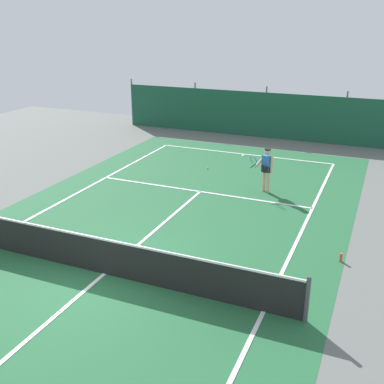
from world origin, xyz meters
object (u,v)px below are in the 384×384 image
object	(u,v)px
tennis_net	(103,256)
tennis_player	(266,167)
tennis_ball_near_player	(208,168)
water_bottle	(341,257)

from	to	relation	value
tennis_net	tennis_player	size ratio (longest dim) A/B	6.17
tennis_ball_near_player	water_bottle	size ratio (longest dim) A/B	0.28
tennis_net	water_bottle	size ratio (longest dim) A/B	42.17
tennis_net	water_bottle	distance (m)	6.19
tennis_ball_near_player	tennis_player	bearing A→B (deg)	-30.14
tennis_net	tennis_ball_near_player	distance (m)	9.14
tennis_player	water_bottle	distance (m)	5.50
tennis_net	tennis_player	distance (m)	7.71
tennis_player	tennis_ball_near_player	xyz separation A→B (m)	(-2.96, 1.72, -0.93)
tennis_player	tennis_ball_near_player	bearing A→B (deg)	-2.33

